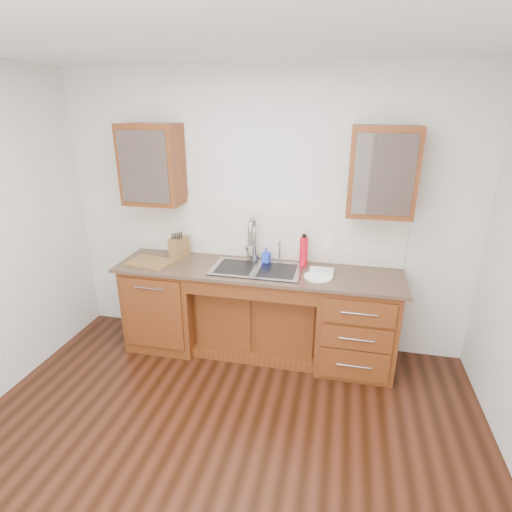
% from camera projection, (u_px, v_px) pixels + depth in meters
% --- Properties ---
extents(ground, '(4.00, 3.50, 0.10)m').
position_uv_depth(ground, '(212.00, 472.00, 2.78)').
color(ground, '#3C1A0F').
extents(ceiling, '(4.00, 3.50, 0.10)m').
position_uv_depth(ceiling, '(189.00, 10.00, 1.80)').
color(ceiling, white).
rests_on(ceiling, wall_back).
extents(wall_back, '(4.00, 0.10, 2.70)m').
position_uv_depth(wall_back, '(265.00, 214.00, 3.94)').
color(wall_back, silver).
rests_on(wall_back, ground).
extents(base_cabinet_left, '(0.70, 0.62, 0.88)m').
position_uv_depth(base_cabinet_left, '(167.00, 303.00, 4.12)').
color(base_cabinet_left, '#593014').
rests_on(base_cabinet_left, ground).
extents(base_cabinet_center, '(1.20, 0.44, 0.70)m').
position_uv_depth(base_cabinet_center, '(259.00, 316.00, 4.04)').
color(base_cabinet_center, '#593014').
rests_on(base_cabinet_center, ground).
extents(base_cabinet_right, '(0.70, 0.62, 0.88)m').
position_uv_depth(base_cabinet_right, '(356.00, 323.00, 3.73)').
color(base_cabinet_right, '#593014').
rests_on(base_cabinet_right, ground).
extents(countertop, '(2.70, 0.65, 0.03)m').
position_uv_depth(countertop, '(257.00, 270.00, 3.75)').
color(countertop, '#84705B').
rests_on(countertop, base_cabinet_left).
extents(backsplash, '(2.70, 0.02, 0.59)m').
position_uv_depth(backsplash, '(263.00, 230.00, 3.93)').
color(backsplash, beige).
rests_on(backsplash, wall_back).
extents(sink, '(0.84, 0.46, 0.19)m').
position_uv_depth(sink, '(256.00, 278.00, 3.76)').
color(sink, '#9E9EA5').
rests_on(sink, countertop).
extents(faucet, '(0.04, 0.04, 0.40)m').
position_uv_depth(faucet, '(254.00, 241.00, 3.89)').
color(faucet, '#999993').
rests_on(faucet, countertop).
extents(filter_tap, '(0.02, 0.02, 0.24)m').
position_uv_depth(filter_tap, '(280.00, 251.00, 3.88)').
color(filter_tap, '#999993').
rests_on(filter_tap, countertop).
extents(upper_cabinet_left, '(0.55, 0.34, 0.75)m').
position_uv_depth(upper_cabinet_left, '(152.00, 165.00, 3.78)').
color(upper_cabinet_left, '#593014').
rests_on(upper_cabinet_left, wall_back).
extents(upper_cabinet_right, '(0.55, 0.34, 0.75)m').
position_uv_depth(upper_cabinet_right, '(382.00, 172.00, 3.35)').
color(upper_cabinet_right, '#593014').
rests_on(upper_cabinet_right, wall_back).
extents(outlet_left, '(0.08, 0.01, 0.12)m').
position_uv_depth(outlet_left, '(201.00, 234.00, 4.08)').
color(outlet_left, white).
rests_on(outlet_left, backsplash).
extents(outlet_right, '(0.08, 0.01, 0.12)m').
position_uv_depth(outlet_right, '(330.00, 243.00, 3.82)').
color(outlet_right, white).
rests_on(outlet_right, backsplash).
extents(soap_bottle, '(0.09, 0.09, 0.16)m').
position_uv_depth(soap_bottle, '(266.00, 255.00, 3.87)').
color(soap_bottle, blue).
rests_on(soap_bottle, countertop).
extents(water_bottle, '(0.08, 0.08, 0.29)m').
position_uv_depth(water_bottle, '(304.00, 252.00, 3.78)').
color(water_bottle, red).
rests_on(water_bottle, countertop).
extents(plate, '(0.27, 0.27, 0.01)m').
position_uv_depth(plate, '(318.00, 277.00, 3.56)').
color(plate, white).
rests_on(plate, countertop).
extents(dish_towel, '(0.22, 0.16, 0.03)m').
position_uv_depth(dish_towel, '(321.00, 272.00, 3.60)').
color(dish_towel, silver).
rests_on(dish_towel, plate).
extents(knife_block, '(0.17, 0.22, 0.21)m').
position_uv_depth(knife_block, '(179.00, 248.00, 3.99)').
color(knife_block, brown).
rests_on(knife_block, countertop).
extents(cutting_board, '(0.46, 0.36, 0.02)m').
position_uv_depth(cutting_board, '(151.00, 262.00, 3.88)').
color(cutting_board, brown).
rests_on(cutting_board, countertop).
extents(cup_left_a, '(0.15, 0.15, 0.09)m').
position_uv_depth(cup_left_a, '(148.00, 170.00, 3.81)').
color(cup_left_a, white).
rests_on(cup_left_a, upper_cabinet_left).
extents(cup_left_b, '(0.11, 0.11, 0.09)m').
position_uv_depth(cup_left_b, '(158.00, 170.00, 3.79)').
color(cup_left_b, white).
rests_on(cup_left_b, upper_cabinet_left).
extents(cup_right_a, '(0.15, 0.15, 0.09)m').
position_uv_depth(cup_right_a, '(370.00, 178.00, 3.39)').
color(cup_right_a, white).
rests_on(cup_right_a, upper_cabinet_right).
extents(cup_right_b, '(0.11, 0.11, 0.10)m').
position_uv_depth(cup_right_b, '(392.00, 179.00, 3.36)').
color(cup_right_b, white).
rests_on(cup_right_b, upper_cabinet_right).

